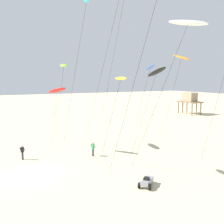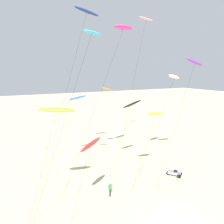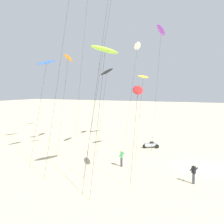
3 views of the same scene
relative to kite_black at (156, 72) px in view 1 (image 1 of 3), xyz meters
name	(u,v)px [view 1 (image 1 of 3)]	position (x,y,z in m)	size (l,w,h in m)	color
ground_plane	(32,175)	(-2.73, -12.21, -9.67)	(260.00, 260.00, 0.00)	beige
kite_black	(156,72)	(0.00, 0.00, 0.00)	(5.30, 0.95, 10.35)	black
kite_red	(57,91)	(-9.36, -7.68, -2.06)	(3.81, 2.12, 8.22)	red
kite_white	(187,23)	(5.87, -1.57, 3.64)	(8.12, 2.19, 13.85)	white
kite_yellow	(121,79)	(0.46, -4.46, -0.67)	(4.83, 1.02, 9.33)	yellow
kite_orange	(181,58)	(-1.45, 4.58, 1.65)	(4.45, 1.08, 11.93)	orange
kite_blue	(150,68)	(-6.48, 3.94, 0.73)	(4.90, 1.14, 10.94)	blue
kite_lime	(64,66)	(-11.89, -5.96, 1.04)	(5.00, 1.45, 11.11)	#8CD833
kite_cyan	(86,6)	(-7.84, -4.43, 7.80)	(7.73, 1.45, 18.26)	#33BFE0
kite_flyer_nearest	(93,149)	(-5.78, -4.59, -8.78)	(0.66, 0.65, 1.67)	#33333D
kite_flyer_middle	(22,152)	(-8.18, -12.15, -8.78)	(0.67, 0.69, 1.67)	#33333D
stilt_house	(190,99)	(-28.11, 32.19, -5.72)	(6.06, 3.72, 5.54)	#846647
beach_buggy	(147,181)	(4.41, -4.13, -9.24)	(1.80, 1.98, 0.82)	gray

